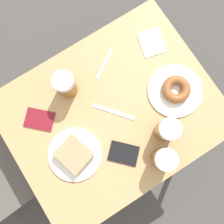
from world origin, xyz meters
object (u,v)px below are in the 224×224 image
object	(u,v)px
passport_near_edge	(124,153)
beer_mug_left	(66,85)
beer_mug_center	(167,130)
plate_with_cake	(74,154)
knife	(113,111)
beer_mug_right	(163,159)
fork	(105,63)
napkin_folded	(152,43)
passport_far_edge	(39,119)
plate_with_donut	(175,90)

from	to	relation	value
passport_near_edge	beer_mug_left	bearing A→B (deg)	8.20
beer_mug_center	plate_with_cake	bearing A→B (deg)	71.81
beer_mug_left	knife	distance (m)	0.24
beer_mug_center	knife	xyz separation A→B (m)	(0.20, 0.14, -0.07)
beer_mug_right	passport_near_edge	xyz separation A→B (m)	(0.10, 0.12, -0.07)
knife	passport_near_edge	distance (m)	0.19
beer_mug_left	knife	size ratio (longest dim) A/B	0.89
plate_with_cake	knife	bearing A→B (deg)	-73.19
beer_mug_left	knife	bearing A→B (deg)	-149.09
plate_with_cake	beer_mug_center	distance (m)	0.40
plate_with_cake	knife	world-z (taller)	plate_with_cake
beer_mug_left	fork	xyz separation A→B (m)	(0.01, -0.20, -0.07)
fork	knife	world-z (taller)	same
plate_with_cake	knife	size ratio (longest dim) A/B	1.42
plate_with_cake	fork	xyz separation A→B (m)	(0.28, -0.33, -0.02)
napkin_folded	knife	size ratio (longest dim) A/B	0.91
plate_with_cake	beer_mug_right	distance (m)	0.37
beer_mug_center	knife	distance (m)	0.25
beer_mug_right	fork	bearing A→B (deg)	-3.44
napkin_folded	passport_far_edge	bearing A→B (deg)	93.04
knife	passport_near_edge	xyz separation A→B (m)	(-0.18, 0.06, 0.00)
napkin_folded	passport_near_edge	world-z (taller)	passport_near_edge
passport_far_edge	beer_mug_left	bearing A→B (deg)	-74.27
plate_with_cake	beer_mug_right	size ratio (longest dim) A/B	1.59
beer_mug_left	passport_far_edge	xyz separation A→B (m)	(-0.05, 0.18, -0.07)
fork	passport_near_edge	size ratio (longest dim) A/B	1.01
plate_with_cake	napkin_folded	xyz separation A→B (m)	(0.25, -0.57, -0.02)
knife	passport_far_edge	xyz separation A→B (m)	(0.14, 0.30, 0.00)
plate_with_donut	napkin_folded	xyz separation A→B (m)	(0.25, -0.04, -0.02)
plate_with_cake	plate_with_donut	world-z (taller)	plate_with_cake
beer_mug_right	beer_mug_center	bearing A→B (deg)	-41.26
beer_mug_right	passport_far_edge	distance (m)	0.56
plate_with_cake	plate_with_donut	xyz separation A→B (m)	(0.00, -0.53, -0.00)
beer_mug_center	napkin_folded	world-z (taller)	beer_mug_center
beer_mug_left	knife	world-z (taller)	beer_mug_left
plate_with_donut	beer_mug_right	distance (m)	0.32
beer_mug_center	passport_far_edge	bearing A→B (deg)	51.94
plate_with_cake	passport_near_edge	size ratio (longest dim) A/B	1.53
beer_mug_center	napkin_folded	bearing A→B (deg)	-26.90
plate_with_cake	passport_near_edge	bearing A→B (deg)	-121.52
beer_mug_right	knife	distance (m)	0.30
passport_near_edge	passport_far_edge	size ratio (longest dim) A/B	1.00
beer_mug_left	napkin_folded	size ratio (longest dim) A/B	0.98
plate_with_donut	fork	size ratio (longest dim) A/B	1.62
passport_near_edge	passport_far_edge	xyz separation A→B (m)	(0.33, 0.23, 0.00)
beer_mug_right	passport_near_edge	distance (m)	0.17
beer_mug_center	beer_mug_right	xyz separation A→B (m)	(-0.09, 0.08, 0.00)
plate_with_cake	passport_far_edge	size ratio (longest dim) A/B	1.53
beer_mug_right	passport_near_edge	world-z (taller)	beer_mug_right
napkin_folded	knife	world-z (taller)	napkin_folded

